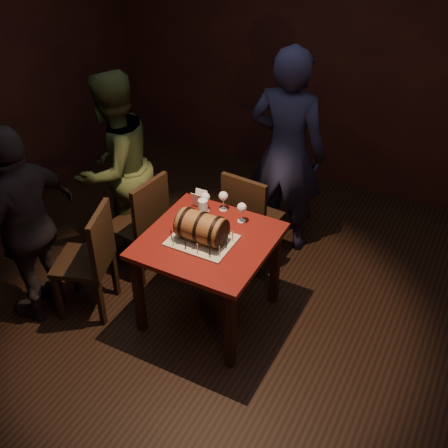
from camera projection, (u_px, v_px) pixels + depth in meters
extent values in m
plane|color=black|center=(218.00, 326.00, 4.35)|extent=(5.00, 5.00, 0.00)
cube|color=black|center=(342.00, 52.00, 5.33)|extent=(5.00, 0.04, 2.80)
cube|color=#4A0E0C|center=(208.00, 241.00, 4.03)|extent=(0.90, 0.90, 0.04)
cube|color=black|center=(139.00, 294.00, 4.12)|extent=(0.06, 0.06, 0.71)
cube|color=black|center=(231.00, 330.00, 3.83)|extent=(0.06, 0.06, 0.71)
cube|color=black|center=(191.00, 239.00, 4.66)|extent=(0.06, 0.06, 0.71)
cube|color=black|center=(275.00, 267.00, 4.38)|extent=(0.06, 0.06, 0.71)
cube|color=#AB9F8A|center=(202.00, 240.00, 3.99)|extent=(0.45, 0.35, 0.01)
cylinder|color=brown|center=(202.00, 228.00, 3.92)|extent=(0.32, 0.21, 0.21)
cylinder|color=black|center=(187.00, 223.00, 3.97)|extent=(0.02, 0.23, 0.23)
cylinder|color=black|center=(202.00, 228.00, 3.92)|extent=(0.02, 0.23, 0.23)
cylinder|color=black|center=(217.00, 232.00, 3.88)|extent=(0.02, 0.23, 0.23)
cylinder|color=black|center=(181.00, 221.00, 3.99)|extent=(0.01, 0.21, 0.21)
cylinder|color=black|center=(222.00, 234.00, 3.86)|extent=(0.01, 0.21, 0.21)
cylinder|color=black|center=(179.00, 220.00, 3.99)|extent=(0.04, 0.02, 0.02)
sphere|color=black|center=(177.00, 220.00, 4.00)|extent=(0.03, 0.03, 0.03)
cylinder|color=#E6CE89|center=(173.00, 240.00, 3.91)|extent=(0.01, 0.01, 0.08)
cylinder|color=black|center=(173.00, 235.00, 3.89)|extent=(0.00, 0.00, 0.01)
cylinder|color=black|center=(185.00, 244.00, 3.88)|extent=(0.01, 0.01, 0.08)
cylinder|color=black|center=(185.00, 239.00, 3.85)|extent=(0.00, 0.00, 0.01)
cylinder|color=#E6CE89|center=(197.00, 248.00, 3.84)|extent=(0.01, 0.01, 0.08)
cylinder|color=black|center=(197.00, 243.00, 3.81)|extent=(0.00, 0.00, 0.01)
cylinder|color=black|center=(210.00, 253.00, 3.80)|extent=(0.01, 0.01, 0.08)
cylinder|color=black|center=(210.00, 247.00, 3.78)|extent=(0.00, 0.00, 0.01)
cylinder|color=#E6CE89|center=(220.00, 251.00, 3.82)|extent=(0.01, 0.01, 0.08)
cylinder|color=black|center=(220.00, 246.00, 3.79)|extent=(0.00, 0.00, 0.01)
cylinder|color=black|center=(226.00, 243.00, 3.89)|extent=(0.01, 0.01, 0.08)
cylinder|color=black|center=(226.00, 238.00, 3.86)|extent=(0.00, 0.00, 0.01)
cylinder|color=#E6CE89|center=(233.00, 236.00, 3.96)|extent=(0.01, 0.01, 0.08)
cylinder|color=black|center=(233.00, 231.00, 3.93)|extent=(0.00, 0.00, 0.01)
cylinder|color=black|center=(230.00, 230.00, 4.01)|extent=(0.01, 0.01, 0.08)
cylinder|color=black|center=(230.00, 225.00, 3.98)|extent=(0.00, 0.00, 0.01)
cylinder|color=#E6CE89|center=(218.00, 226.00, 4.05)|extent=(0.01, 0.01, 0.08)
cylinder|color=black|center=(218.00, 221.00, 4.02)|extent=(0.00, 0.00, 0.01)
cylinder|color=black|center=(206.00, 223.00, 4.08)|extent=(0.01, 0.01, 0.08)
cylinder|color=black|center=(206.00, 218.00, 4.06)|extent=(0.00, 0.00, 0.01)
cylinder|color=#E6CE89|center=(194.00, 219.00, 4.12)|extent=(0.01, 0.01, 0.08)
cylinder|color=black|center=(194.00, 214.00, 4.09)|extent=(0.00, 0.00, 0.01)
cylinder|color=black|center=(185.00, 221.00, 4.11)|extent=(0.01, 0.01, 0.08)
cylinder|color=black|center=(185.00, 216.00, 4.08)|extent=(0.00, 0.00, 0.01)
cylinder|color=#E6CE89|center=(178.00, 228.00, 4.04)|extent=(0.01, 0.01, 0.08)
cylinder|color=black|center=(178.00, 223.00, 4.01)|extent=(0.00, 0.00, 0.01)
cylinder|color=black|center=(171.00, 235.00, 3.97)|extent=(0.01, 0.01, 0.08)
cylinder|color=black|center=(171.00, 230.00, 3.94)|extent=(0.00, 0.00, 0.01)
cylinder|color=silver|center=(206.00, 210.00, 4.30)|extent=(0.06, 0.06, 0.01)
cylinder|color=silver|center=(205.00, 205.00, 4.28)|extent=(0.01, 0.01, 0.09)
sphere|color=silver|center=(205.00, 197.00, 4.23)|extent=(0.07, 0.07, 0.07)
sphere|color=#591114|center=(205.00, 198.00, 4.24)|extent=(0.05, 0.05, 0.05)
cylinder|color=silver|center=(223.00, 209.00, 4.31)|extent=(0.06, 0.06, 0.01)
cylinder|color=silver|center=(223.00, 204.00, 4.29)|extent=(0.01, 0.01, 0.09)
sphere|color=silver|center=(223.00, 196.00, 4.24)|extent=(0.07, 0.07, 0.07)
cylinder|color=silver|center=(242.00, 221.00, 4.19)|extent=(0.06, 0.06, 0.01)
cylinder|color=silver|center=(242.00, 216.00, 4.16)|extent=(0.01, 0.01, 0.09)
sphere|color=silver|center=(242.00, 207.00, 4.12)|extent=(0.07, 0.07, 0.07)
sphere|color=#BF594C|center=(242.00, 208.00, 4.12)|extent=(0.05, 0.05, 0.05)
cylinder|color=silver|center=(203.00, 209.00, 4.19)|extent=(0.07, 0.07, 0.15)
cylinder|color=#9E5414|center=(203.00, 211.00, 4.20)|extent=(0.06, 0.06, 0.11)
cylinder|color=white|center=(203.00, 203.00, 4.16)|extent=(0.06, 0.06, 0.02)
cube|color=black|center=(254.00, 219.00, 4.74)|extent=(0.43, 0.43, 0.04)
cube|color=black|center=(279.00, 237.00, 4.92)|extent=(0.04, 0.04, 0.43)
cube|color=black|center=(246.00, 225.00, 5.07)|extent=(0.04, 0.04, 0.43)
cube|color=black|center=(260.00, 258.00, 4.69)|extent=(0.04, 0.04, 0.43)
cube|color=black|center=(226.00, 245.00, 4.83)|extent=(0.04, 0.04, 0.43)
cube|color=black|center=(244.00, 204.00, 4.47)|extent=(0.40, 0.07, 0.46)
cube|color=black|center=(137.00, 225.00, 4.66)|extent=(0.45, 0.45, 0.04)
cube|color=black|center=(138.00, 231.00, 4.99)|extent=(0.04, 0.04, 0.43)
cube|color=black|center=(111.00, 250.00, 4.77)|extent=(0.04, 0.04, 0.43)
cube|color=black|center=(167.00, 244.00, 4.83)|extent=(0.04, 0.04, 0.43)
cube|color=black|center=(141.00, 265.00, 4.61)|extent=(0.04, 0.04, 0.43)
cube|color=black|center=(151.00, 207.00, 4.43)|extent=(0.09, 0.40, 0.46)
cube|color=black|center=(83.00, 263.00, 4.27)|extent=(0.51, 0.51, 0.04)
cube|color=black|center=(75.00, 270.00, 4.56)|extent=(0.04, 0.04, 0.43)
cube|color=black|center=(58.00, 298.00, 4.29)|extent=(0.04, 0.04, 0.43)
cube|color=black|center=(115.00, 274.00, 4.52)|extent=(0.04, 0.04, 0.43)
cube|color=black|center=(101.00, 303.00, 4.25)|extent=(0.04, 0.04, 0.43)
cube|color=black|center=(101.00, 239.00, 4.10)|extent=(0.17, 0.39, 0.46)
imported|color=#1A1B35|center=(287.00, 152.00, 4.72)|extent=(0.68, 0.46, 1.83)
imported|color=#364020|center=(115.00, 168.00, 4.69)|extent=(0.71, 0.87, 1.65)
imported|color=black|center=(28.00, 226.00, 4.06)|extent=(0.40, 0.93, 1.59)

